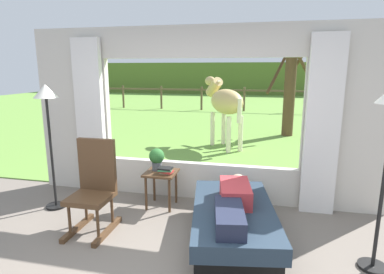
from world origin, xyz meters
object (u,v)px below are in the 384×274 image
object	(u,v)px
floor_lamp_left	(47,109)
pasture_tree	(289,87)
reclining_person	(233,200)
potted_plant	(157,158)
side_table	(161,178)
book_stack	(166,170)
horse	(225,102)
recliner_sofa	(233,223)
rocking_chair	(94,187)

from	to	relation	value
floor_lamp_left	pasture_tree	size ratio (longest dim) A/B	0.57
reclining_person	potted_plant	xyz separation A→B (m)	(-1.18, 0.83, 0.18)
reclining_person	side_table	distance (m)	1.35
reclining_person	pasture_tree	xyz separation A→B (m)	(0.96, 6.30, 0.91)
potted_plant	book_stack	size ratio (longest dim) A/B	1.47
horse	recliner_sofa	bearing A→B (deg)	-117.06
book_stack	pasture_tree	size ratio (longest dim) A/B	0.07
side_table	horse	world-z (taller)	horse
potted_plant	book_stack	world-z (taller)	potted_plant
book_stack	floor_lamp_left	size ratio (longest dim) A/B	0.12
book_stack	horse	world-z (taller)	horse
side_table	pasture_tree	size ratio (longest dim) A/B	0.17
horse	reclining_person	bearing A→B (deg)	-117.15
side_table	pasture_tree	bearing A→B (deg)	69.55
rocking_chair	potted_plant	xyz separation A→B (m)	(0.51, 0.86, 0.16)
recliner_sofa	reclining_person	xyz separation A→B (m)	(-0.00, -0.05, 0.30)
recliner_sofa	reclining_person	world-z (taller)	reclining_person
floor_lamp_left	horse	size ratio (longest dim) A/B	1.01
side_table	pasture_tree	distance (m)	5.98
recliner_sofa	pasture_tree	distance (m)	6.44
side_table	potted_plant	distance (m)	0.29
book_stack	floor_lamp_left	distance (m)	1.80
pasture_tree	book_stack	bearing A→B (deg)	-109.44
potted_plant	pasture_tree	world-z (taller)	pasture_tree
rocking_chair	floor_lamp_left	size ratio (longest dim) A/B	0.64
rocking_chair	horse	xyz separation A→B (m)	(1.03, 4.45, 0.61)
potted_plant	pasture_tree	xyz separation A→B (m)	(2.14, 5.47, 0.73)
horse	pasture_tree	size ratio (longest dim) A/B	0.57
recliner_sofa	rocking_chair	world-z (taller)	rocking_chair
floor_lamp_left	recliner_sofa	bearing A→B (deg)	-7.99
floor_lamp_left	pasture_tree	xyz separation A→B (m)	(3.53, 5.89, 0.02)
reclining_person	pasture_tree	bearing A→B (deg)	71.53
rocking_chair	recliner_sofa	bearing A→B (deg)	1.78
recliner_sofa	potted_plant	world-z (taller)	potted_plant
side_table	horse	xyz separation A→B (m)	(0.44, 3.65, 0.73)
potted_plant	pasture_tree	distance (m)	5.92
side_table	book_stack	world-z (taller)	book_stack
potted_plant	side_table	bearing A→B (deg)	-36.87
reclining_person	floor_lamp_left	bearing A→B (deg)	161.14
side_table	horse	distance (m)	3.75
side_table	pasture_tree	world-z (taller)	pasture_tree
reclining_person	rocking_chair	bearing A→B (deg)	170.94
rocking_chair	reclining_person	bearing A→B (deg)	0.11
book_stack	horse	size ratio (longest dim) A/B	0.13
rocking_chair	horse	size ratio (longest dim) A/B	0.65
potted_plant	horse	size ratio (longest dim) A/B	0.18
rocking_chair	book_stack	bearing A→B (deg)	46.51
rocking_chair	potted_plant	distance (m)	1.01
reclining_person	rocking_chair	size ratio (longest dim) A/B	1.28
side_table	horse	size ratio (longest dim) A/B	0.30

